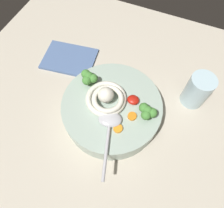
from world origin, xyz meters
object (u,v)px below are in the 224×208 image
object	(u,v)px
folded_napkin	(69,59)
soup_bowl	(112,109)
noodle_pile	(106,98)
drinking_glass	(197,90)
soup_spoon	(109,124)

from	to	relation	value
folded_napkin	soup_bowl	bearing A→B (deg)	-31.39
noodle_pile	folded_napkin	world-z (taller)	noodle_pile
soup_bowl	drinking_glass	bearing A→B (deg)	34.56
folded_napkin	noodle_pile	bearing A→B (deg)	-32.84
drinking_glass	soup_spoon	bearing A→B (deg)	-132.88
soup_bowl	noodle_pile	xyz separation A→B (cm)	(-1.76, 0.39, 4.54)
drinking_glass	folded_napkin	world-z (taller)	drinking_glass
noodle_pile	folded_napkin	size ratio (longest dim) A/B	0.70
soup_spoon	noodle_pile	bearing A→B (deg)	-167.46
drinking_glass	soup_bowl	bearing A→B (deg)	-145.44
noodle_pile	drinking_glass	size ratio (longest dim) A/B	1.14
noodle_pile	drinking_glass	bearing A→B (deg)	31.64
noodle_pile	folded_napkin	distance (cm)	24.37
soup_spoon	folded_napkin	bearing A→B (deg)	-146.54
soup_bowl	folded_napkin	distance (cm)	25.09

